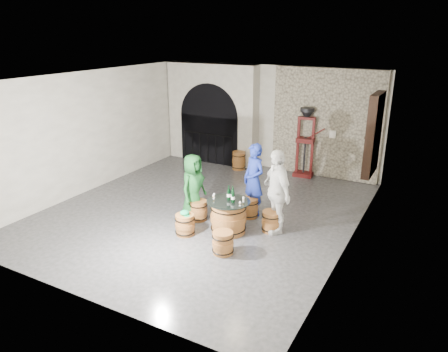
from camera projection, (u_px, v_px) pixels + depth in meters
The scene contains 31 objects.
ground at pixel (204, 211), 10.39m from camera, with size 8.00×8.00×0.00m, color #2B2B2D.
wall_back at pixel (269, 118), 13.17m from camera, with size 8.00×8.00×0.00m, color beige.
wall_front at pixel (68, 208), 6.54m from camera, with size 8.00×8.00×0.00m, color beige.
wall_left at pixel (92, 131), 11.44m from camera, with size 8.00×8.00×0.00m, color beige.
wall_right at pixel (355, 171), 8.28m from camera, with size 8.00×8.00×0.00m, color beige.
ceiling at pixel (201, 78), 9.33m from camera, with size 8.00×8.00×0.00m, color beige.
stone_facing_panel at pixel (326, 124), 12.31m from camera, with size 3.20×0.12×3.18m, color #ACA389.
arched_opening at pixel (212, 114), 13.82m from camera, with size 3.10×0.60×3.19m.
shuttered_window at pixel (373, 134), 10.25m from camera, with size 0.23×1.10×2.00m.
barrel_table at pixel (228, 217), 9.19m from camera, with size 0.95×0.95×0.73m.
barrel_stool_left at pixel (198, 210), 9.84m from camera, with size 0.44×0.44×0.47m.
barrel_stool_far at pixel (249, 208), 9.99m from camera, with size 0.44×0.44×0.47m.
barrel_stool_right at pixel (271, 221), 9.28m from camera, with size 0.44×0.44×0.47m.
barrel_stool_near_right at pixel (223, 243), 8.35m from camera, with size 0.44×0.44×0.47m.
barrel_stool_near_left at pixel (185, 225), 9.12m from camera, with size 0.44×0.44×0.47m.
green_cap at pixel (185, 213), 9.03m from camera, with size 0.24×0.20×0.11m.
person_green at pixel (193, 187), 9.77m from camera, with size 0.76×0.49×1.55m, color #13441B.
person_blue at pixel (254, 180), 9.94m from camera, with size 0.63×0.42×1.74m, color #1C2F9B.
person_white at pixel (276, 192), 9.05m from camera, with size 1.09×0.45×1.86m, color silver.
wine_bottle_left at pixel (229, 194), 9.11m from camera, with size 0.08×0.08×0.32m.
wine_bottle_center at pixel (233, 197), 8.97m from camera, with size 0.08×0.08×0.32m.
wine_bottle_right at pixel (233, 194), 9.08m from camera, with size 0.08×0.08×0.32m.
tasting_glass_a at pixel (214, 197), 9.17m from camera, with size 0.05×0.05×0.10m, color orange, non-canonical shape.
tasting_glass_b at pixel (243, 200), 9.00m from camera, with size 0.05×0.05×0.10m, color orange, non-canonical shape.
tasting_glass_c at pixel (228, 193), 9.37m from camera, with size 0.05×0.05×0.10m, color orange, non-canonical shape.
tasting_glass_d at pixel (243, 199), 9.06m from camera, with size 0.05×0.05×0.10m, color orange, non-canonical shape.
tasting_glass_e at pixel (240, 204), 8.81m from camera, with size 0.05×0.05×0.10m, color orange, non-canonical shape.
tasting_glass_f at pixel (214, 195), 9.25m from camera, with size 0.05×0.05×0.10m, color orange, non-canonical shape.
side_barrel at pixel (239, 161), 13.36m from camera, with size 0.43×0.43×0.57m.
corking_press at pixel (306, 137), 12.47m from camera, with size 0.86×0.50×2.06m.
control_box at pixel (333, 134), 12.21m from camera, with size 0.18×0.10×0.22m, color silver.
Camera 1 is at (5.00, -8.12, 4.23)m, focal length 34.00 mm.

